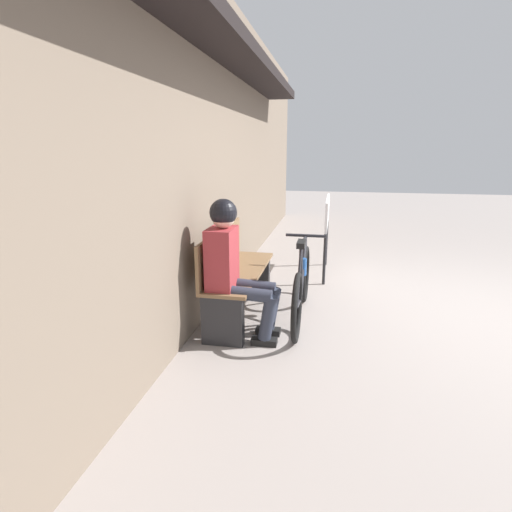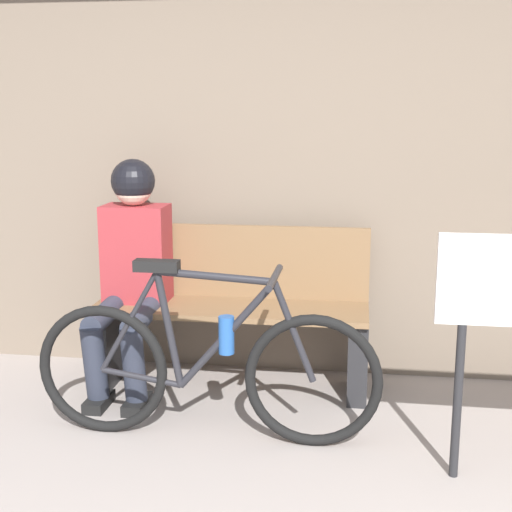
# 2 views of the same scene
# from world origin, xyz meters

# --- Properties ---
(storefront_wall) EXTENTS (12.00, 0.56, 3.20)m
(storefront_wall) POSITION_xyz_m (0.00, 2.71, 1.66)
(storefront_wall) COLOR #756656
(storefront_wall) RESTS_ON ground_plane
(park_bench_near) EXTENTS (1.45, 0.42, 0.86)m
(park_bench_near) POSITION_xyz_m (-0.29, 2.40, 0.39)
(park_bench_near) COLOR brown
(park_bench_near) RESTS_ON ground_plane
(bicycle) EXTENTS (1.58, 0.40, 0.83)m
(bicycle) POSITION_xyz_m (-0.30, 1.74, 0.34)
(bicycle) COLOR black
(bicycle) RESTS_ON ground_plane
(person_seated) EXTENTS (0.34, 0.61, 1.22)m
(person_seated) POSITION_xyz_m (-0.81, 2.29, 0.70)
(person_seated) COLOR #2D3342
(person_seated) RESTS_ON ground_plane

